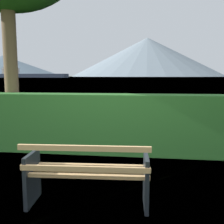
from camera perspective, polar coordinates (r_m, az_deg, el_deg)
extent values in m
plane|color=olive|center=(3.73, -4.99, -18.86)|extent=(1400.00, 1400.00, 0.00)
plane|color=#6B8EA3|center=(310.92, 7.35, 7.37)|extent=(620.00, 620.00, 0.00)
cube|color=tan|center=(3.37, -5.61, -13.47)|extent=(1.57, 0.16, 0.04)
cube|color=tan|center=(3.55, -5.08, -12.35)|extent=(1.57, 0.16, 0.04)
cube|color=tan|center=(3.73, -4.60, -11.35)|extent=(1.57, 0.16, 0.04)
cube|color=tan|center=(3.26, -5.86, -11.96)|extent=(1.56, 0.14, 0.06)
cube|color=tan|center=(3.14, -6.07, -7.68)|extent=(1.56, 0.14, 0.06)
cube|color=#1E2328|center=(3.76, -16.67, -13.34)|extent=(0.08, 0.51, 0.68)
cube|color=#1E2328|center=(3.54, 7.25, -14.43)|extent=(0.08, 0.51, 0.68)
cube|color=#2D6B28|center=(5.80, 0.04, -2.49)|extent=(9.09, 0.61, 1.28)
cylinder|color=brown|center=(6.93, -20.76, 8.89)|extent=(0.32, 0.32, 3.73)
cube|color=#2D384C|center=(258.73, -16.69, 7.43)|extent=(68.46, 17.40, 3.45)
cube|color=beige|center=(270.15, -20.76, 8.20)|extent=(13.09, 10.83, 5.51)
cube|color=silver|center=(270.24, -20.80, 8.97)|extent=(9.56, 11.54, 1.72)
cone|color=slate|center=(634.04, -22.19, 9.06)|extent=(256.27, 256.27, 45.12)
cone|color=gray|center=(574.25, 7.49, 11.50)|extent=(314.53, 314.53, 79.97)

